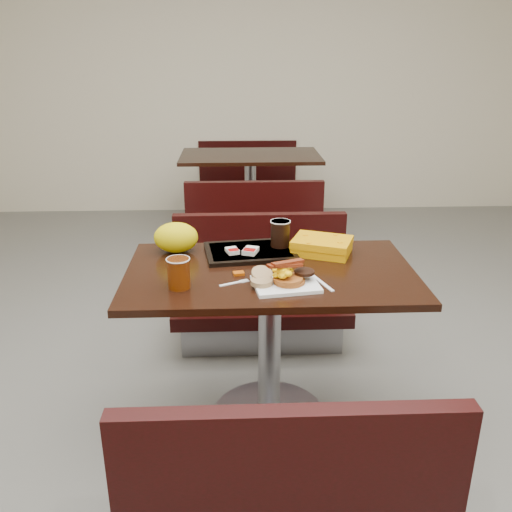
{
  "coord_description": "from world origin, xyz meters",
  "views": [
    {
      "loc": [
        -0.15,
        -2.08,
        1.62
      ],
      "look_at": [
        -0.06,
        -0.02,
        0.82
      ],
      "focal_mm": 38.05,
      "sensor_mm": 36.0,
      "label": 1
    }
  ],
  "objects_px": {
    "platter": "(286,284)",
    "paper_bag": "(176,237)",
    "tray": "(250,252)",
    "bench_far_n": "(248,180)",
    "bench_near_n": "(261,286)",
    "hashbrown_sleeve_right": "(251,251)",
    "knife": "(322,283)",
    "coffee_cup_far": "(280,234)",
    "pancake_stack": "(289,279)",
    "clamshell": "(322,246)",
    "hashbrown_sleeve_left": "(232,251)",
    "table_near": "(269,348)",
    "bench_far_s": "(253,222)",
    "coffee_cup_near": "(179,273)",
    "table_far": "(250,197)",
    "bench_near_s": "(284,465)",
    "fork": "(230,284)"
  },
  "relations": [
    {
      "from": "table_far",
      "to": "coffee_cup_far",
      "type": "xyz_separation_m",
      "value": [
        0.06,
        -2.36,
        0.45
      ]
    },
    {
      "from": "table_far",
      "to": "clamshell",
      "type": "xyz_separation_m",
      "value": [
        0.24,
        -2.41,
        0.41
      ]
    },
    {
      "from": "fork",
      "to": "knife",
      "type": "height_order",
      "value": "same"
    },
    {
      "from": "coffee_cup_near",
      "to": "platter",
      "type": "bearing_deg",
      "value": -0.43
    },
    {
      "from": "knife",
      "to": "coffee_cup_far",
      "type": "distance_m",
      "value": 0.42
    },
    {
      "from": "knife",
      "to": "coffee_cup_far",
      "type": "xyz_separation_m",
      "value": [
        -0.14,
        0.39,
        0.08
      ]
    },
    {
      "from": "bench_near_n",
      "to": "pancake_stack",
      "type": "bearing_deg",
      "value": -85.87
    },
    {
      "from": "hashbrown_sleeve_left",
      "to": "hashbrown_sleeve_right",
      "type": "relative_size",
      "value": 0.86
    },
    {
      "from": "platter",
      "to": "clamshell",
      "type": "bearing_deg",
      "value": 52.4
    },
    {
      "from": "fork",
      "to": "bench_far_n",
      "type": "bearing_deg",
      "value": 62.42
    },
    {
      "from": "bench_far_s",
      "to": "pancake_stack",
      "type": "bearing_deg",
      "value": -88.27
    },
    {
      "from": "hashbrown_sleeve_right",
      "to": "tray",
      "type": "bearing_deg",
      "value": 110.72
    },
    {
      "from": "bench_near_n",
      "to": "bench_far_n",
      "type": "relative_size",
      "value": 1.0
    },
    {
      "from": "tray",
      "to": "coffee_cup_far",
      "type": "bearing_deg",
      "value": 10.39
    },
    {
      "from": "tray",
      "to": "coffee_cup_far",
      "type": "height_order",
      "value": "coffee_cup_far"
    },
    {
      "from": "bench_far_s",
      "to": "hashbrown_sleeve_right",
      "type": "xyz_separation_m",
      "value": [
        -0.08,
        -1.74,
        0.42
      ]
    },
    {
      "from": "clamshell",
      "to": "paper_bag",
      "type": "distance_m",
      "value": 0.66
    },
    {
      "from": "bench_near_s",
      "to": "fork",
      "type": "height_order",
      "value": "fork"
    },
    {
      "from": "pancake_stack",
      "to": "hashbrown_sleeve_left",
      "type": "xyz_separation_m",
      "value": [
        -0.22,
        0.33,
        0.0
      ]
    },
    {
      "from": "bench_near_n",
      "to": "tray",
      "type": "height_order",
      "value": "tray"
    },
    {
      "from": "clamshell",
      "to": "paper_bag",
      "type": "height_order",
      "value": "paper_bag"
    },
    {
      "from": "hashbrown_sleeve_right",
      "to": "clamshell",
      "type": "bearing_deg",
      "value": 25.86
    },
    {
      "from": "bench_far_n",
      "to": "tray",
      "type": "height_order",
      "value": "tray"
    },
    {
      "from": "platter",
      "to": "paper_bag",
      "type": "height_order",
      "value": "paper_bag"
    },
    {
      "from": "bench_far_n",
      "to": "tray",
      "type": "xyz_separation_m",
      "value": [
        -0.08,
        -3.1,
        0.4
      ]
    },
    {
      "from": "bench_near_s",
      "to": "coffee_cup_near",
      "type": "bearing_deg",
      "value": 123.91
    },
    {
      "from": "tray",
      "to": "bench_near_n",
      "type": "bearing_deg",
      "value": 73.94
    },
    {
      "from": "bench_near_s",
      "to": "coffee_cup_near",
      "type": "xyz_separation_m",
      "value": [
        -0.36,
        0.54,
        0.45
      ]
    },
    {
      "from": "bench_far_s",
      "to": "paper_bag",
      "type": "bearing_deg",
      "value": -103.83
    },
    {
      "from": "knife",
      "to": "hashbrown_sleeve_left",
      "type": "relative_size",
      "value": 2.47
    },
    {
      "from": "coffee_cup_far",
      "to": "tray",
      "type": "bearing_deg",
      "value": -162.35
    },
    {
      "from": "bench_near_n",
      "to": "bench_near_s",
      "type": "bearing_deg",
      "value": -90.0
    },
    {
      "from": "table_far",
      "to": "fork",
      "type": "relative_size",
      "value": 9.68
    },
    {
      "from": "bench_far_s",
      "to": "bench_far_n",
      "type": "bearing_deg",
      "value": 90.0
    },
    {
      "from": "hashbrown_sleeve_left",
      "to": "hashbrown_sleeve_right",
      "type": "height_order",
      "value": "hashbrown_sleeve_right"
    },
    {
      "from": "hashbrown_sleeve_right",
      "to": "bench_near_s",
      "type": "bearing_deg",
      "value": -65.14
    },
    {
      "from": "coffee_cup_near",
      "to": "hashbrown_sleeve_left",
      "type": "xyz_separation_m",
      "value": [
        0.21,
        0.32,
        -0.03
      ]
    },
    {
      "from": "table_near",
      "to": "paper_bag",
      "type": "distance_m",
      "value": 0.65
    },
    {
      "from": "bench_near_s",
      "to": "platter",
      "type": "height_order",
      "value": "platter"
    },
    {
      "from": "table_far",
      "to": "coffee_cup_near",
      "type": "height_order",
      "value": "coffee_cup_near"
    },
    {
      "from": "fork",
      "to": "clamshell",
      "type": "bearing_deg",
      "value": 13.7
    },
    {
      "from": "bench_near_n",
      "to": "hashbrown_sleeve_right",
      "type": "height_order",
      "value": "hashbrown_sleeve_right"
    },
    {
      "from": "bench_near_n",
      "to": "fork",
      "type": "xyz_separation_m",
      "value": [
        -0.17,
        -0.84,
        0.39
      ]
    },
    {
      "from": "bench_near_n",
      "to": "pancake_stack",
      "type": "distance_m",
      "value": 0.96
    },
    {
      "from": "tray",
      "to": "paper_bag",
      "type": "distance_m",
      "value": 0.34
    },
    {
      "from": "table_near",
      "to": "coffee_cup_near",
      "type": "xyz_separation_m",
      "value": [
        -0.36,
        -0.16,
        0.43
      ]
    },
    {
      "from": "bench_near_n",
      "to": "pancake_stack",
      "type": "relative_size",
      "value": 8.16
    },
    {
      "from": "hashbrown_sleeve_left",
      "to": "pancake_stack",
      "type": "bearing_deg",
      "value": -73.88
    },
    {
      "from": "hashbrown_sleeve_right",
      "to": "paper_bag",
      "type": "relative_size",
      "value": 0.39
    },
    {
      "from": "fork",
      "to": "table_far",
      "type": "bearing_deg",
      "value": 61.71
    }
  ]
}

